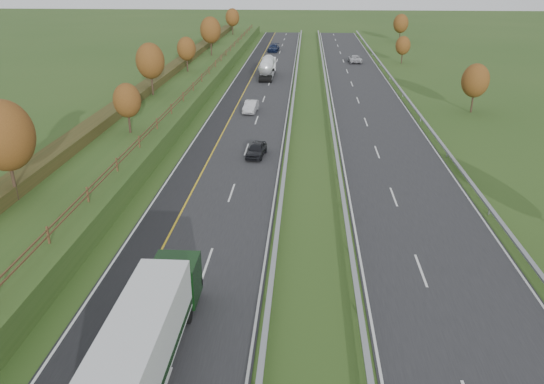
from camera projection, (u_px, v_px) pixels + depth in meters
The scene contains 19 objects.
ground at pixel (309, 130), 64.20m from camera, with size 400.00×400.00×0.00m, color #2B481A.
near_carriageway at pixel (248, 118), 69.26m from camera, with size 10.50×200.00×0.04m, color black.
far_carriageway at pixel (375, 120), 68.29m from camera, with size 10.50×200.00×0.04m, color black.
hard_shoulder at pixel (219, 118), 69.48m from camera, with size 3.00×200.00×0.04m, color black.
lane_markings at pixel (297, 119), 68.76m from camera, with size 26.75×200.00×0.01m.
embankment_left at pixel (149, 109), 69.65m from camera, with size 12.00×200.00×2.00m, color #2B481A.
hedge_left at pixel (133, 97), 69.16m from camera, with size 2.20×180.00×1.10m, color #303415.
fence_left at pixel (182, 97), 68.33m from camera, with size 0.12×189.06×1.20m.
median_barrier_near at pixel (291, 114), 68.69m from camera, with size 0.32×200.00×0.71m.
median_barrier_far at pixel (331, 115), 68.39m from camera, with size 0.32×200.00×0.71m.
outer_barrier_far at pixel (421, 116), 67.71m from camera, with size 0.32×200.00×0.71m.
trees_left at pixel (141, 73), 64.44m from camera, with size 6.64×164.30×7.66m.
trees_far at pixel (434, 54), 92.70m from camera, with size 8.45×118.60×7.12m.
box_lorry at pixel (138, 356), 23.36m from camera, with size 2.58×16.28×4.06m.
road_tanker at pixel (267, 67), 94.65m from camera, with size 2.40×11.22×3.46m.
car_dark_near at pixel (256, 150), 54.89m from camera, with size 1.70×4.23×1.44m, color black.
car_silver_mid at pixel (251, 106), 71.90m from camera, with size 1.60×4.58×1.51m, color #B3B2B7.
car_small_far at pixel (274, 48), 123.99m from camera, with size 2.31×5.67×1.65m, color #121B38.
car_oncoming at pixel (355, 59), 109.69m from camera, with size 2.48×5.37×1.49m, color silver.
Camera 1 is at (7.50, -7.21, 18.12)m, focal length 35.00 mm.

